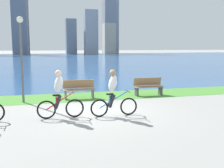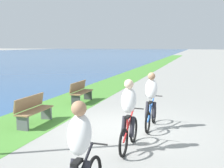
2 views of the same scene
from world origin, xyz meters
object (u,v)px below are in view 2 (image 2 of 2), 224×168
Objects in this scene: cyclist_lead at (151,101)px; bench_near_path at (81,92)px; bench_far_along_path at (33,110)px; cyclist_distant_rear at (80,159)px; cyclist_trailing at (129,115)px.

cyclist_lead reaches higher than bench_near_path.
bench_far_along_path is at bearing 179.68° from bench_near_path.
cyclist_distant_rear is (-4.53, 0.26, 0.01)m from cyclist_lead.
bench_far_along_path is (-0.74, 3.57, -0.39)m from cyclist_lead.
bench_near_path is 3.56m from bench_far_along_path.
bench_near_path is at bearing 51.49° from cyclist_lead.
cyclist_lead is at bearing -78.34° from bench_far_along_path.
cyclist_distant_rear is at bearing -155.87° from bench_near_path.
bench_far_along_path is (-3.56, 0.02, 0.00)m from bench_near_path.
bench_near_path is (4.70, 3.35, -0.39)m from cyclist_trailing.
cyclist_trailing reaches higher than cyclist_lead.
cyclist_trailing is at bearing -1.11° from cyclist_distant_rear.
cyclist_trailing is at bearing -108.75° from bench_far_along_path.
cyclist_distant_rear is 8.07m from bench_near_path.
cyclist_distant_rear reaches higher than cyclist_trailing.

